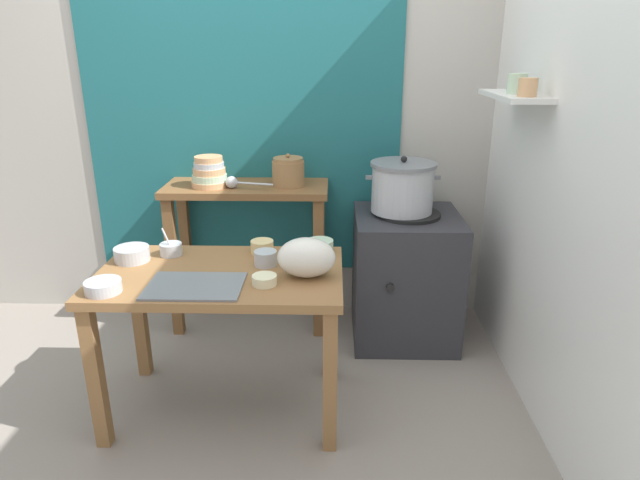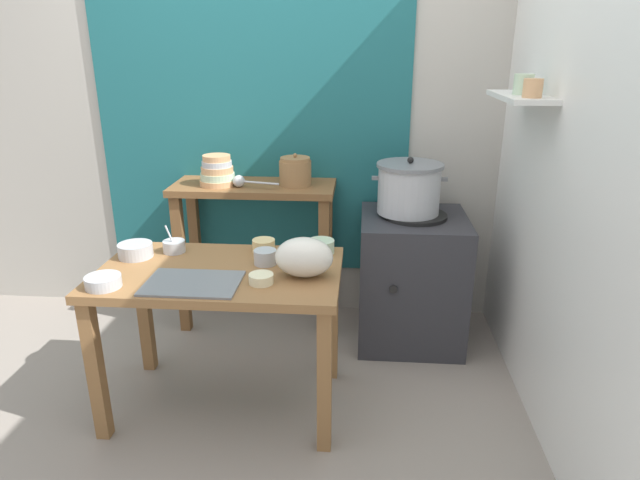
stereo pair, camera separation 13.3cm
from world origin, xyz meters
name	(u,v)px [view 2 (the right image)]	position (x,y,z in m)	size (l,w,h in m)	color
ground_plane	(252,399)	(0.00, 0.00, 0.00)	(9.00, 9.00, 0.00)	gray
wall_back	(292,110)	(0.08, 1.10, 1.30)	(4.40, 0.12, 2.60)	#B2ADA3
wall_right	(563,136)	(1.40, 0.20, 1.30)	(0.30, 3.20, 2.60)	white
prep_table	(221,291)	(-0.11, -0.04, 0.61)	(1.10, 0.66, 0.72)	olive
back_shelf_table	(255,220)	(-0.12, 0.83, 0.68)	(0.96, 0.40, 0.90)	brown
stove_block	(411,278)	(0.83, 0.70, 0.38)	(0.60, 0.61, 0.78)	#2D2D33
steamer_pot	(409,188)	(0.79, 0.72, 0.92)	(0.42, 0.37, 0.32)	#B7BABF
clay_pot	(295,172)	(0.13, 0.83, 0.98)	(0.19, 0.19, 0.19)	olive
bowl_stack_enamel	(217,172)	(-0.32, 0.80, 0.98)	(0.21, 0.21, 0.18)	tan
ladle	(241,181)	(-0.17, 0.75, 0.94)	(0.28, 0.10, 0.07)	#B7BABF
serving_tray	(193,283)	(-0.18, -0.21, 0.72)	(0.40, 0.28, 0.01)	slate
plastic_bag	(304,257)	(0.28, -0.08, 0.81)	(0.25, 0.18, 0.18)	silver
prep_bowl_0	(321,246)	(0.33, 0.20, 0.76)	(0.13, 0.13, 0.07)	#B7D1AD
prep_bowl_1	(265,256)	(0.09, 0.04, 0.76)	(0.11, 0.11, 0.07)	#B7BABF
prep_bowl_2	(174,246)	(-0.38, 0.16, 0.75)	(0.11, 0.11, 0.14)	#B7BABF
prep_bowl_3	(261,278)	(0.11, -0.18, 0.74)	(0.11, 0.11, 0.04)	beige
prep_bowl_4	(264,245)	(0.05, 0.20, 0.75)	(0.11, 0.11, 0.06)	#E5C684
prep_bowl_5	(103,281)	(-0.54, -0.27, 0.75)	(0.15, 0.15, 0.05)	#B7BABF
prep_bowl_6	(135,250)	(-0.55, 0.08, 0.76)	(0.16, 0.16, 0.07)	#B7BABF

